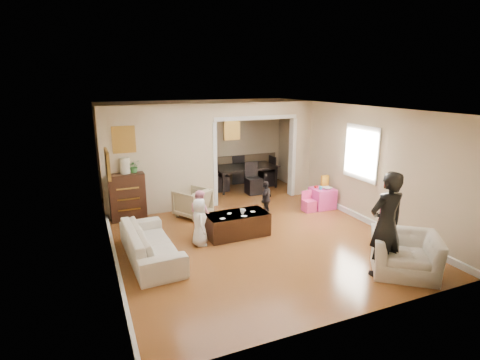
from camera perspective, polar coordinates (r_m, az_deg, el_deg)
name	(u,v)px	position (r m, az deg, el deg)	size (l,w,h in m)	color
floor	(244,229)	(8.25, 0.54, -7.40)	(7.00, 7.00, 0.00)	#955226
partition_left	(161,160)	(9.14, -11.94, 3.03)	(2.75, 0.18, 2.60)	#CAB494
partition_right	(300,149)	(10.54, 9.08, 4.71)	(0.55, 0.18, 2.60)	#CAB494
partition_header	(255,109)	(9.75, 2.34, 10.74)	(2.22, 0.18, 0.35)	#CAB494
window_pane	(362,153)	(8.91, 18.02, 3.95)	(0.03, 0.95, 1.10)	white
framed_art_partition	(124,140)	(8.83, -17.28, 5.90)	(0.45, 0.03, 0.55)	brown
framed_art_sofa_wall	(107,164)	(6.55, -19.53, 2.33)	(0.03, 0.55, 0.40)	brown
framed_art_alcove	(232,130)	(11.32, -1.25, 7.63)	(0.45, 0.03, 0.55)	brown
sofa	(151,243)	(7.02, -13.42, -9.32)	(2.04, 0.80, 0.60)	beige
armchair_back	(193,202)	(8.96, -7.21, -3.41)	(0.71, 0.73, 0.66)	tan
armchair_front	(404,254)	(6.92, 23.75, -10.23)	(1.04, 0.91, 0.68)	beige
dresser	(127,196)	(9.03, -16.77, -2.39)	(0.79, 0.45, 1.09)	#361A10
table_lamp	(125,166)	(8.85, -17.12, 2.10)	(0.22, 0.22, 0.36)	beige
potted_plant	(134,166)	(8.87, -15.82, 2.02)	(0.27, 0.23, 0.30)	#3C7D37
coffee_table	(237,224)	(7.83, -0.45, -6.77)	(1.27, 0.64, 0.48)	#341C10
coffee_cup	(242,211)	(7.72, 0.38, -4.80)	(0.11, 0.11, 0.10)	silver
play_table	(322,198)	(9.70, 12.40, -2.70)	(0.53, 0.53, 0.51)	#FF43B3
cereal_box	(325,181)	(9.73, 12.78, -0.18)	(0.20, 0.07, 0.30)	yellow
cyan_cup	(321,188)	(9.52, 12.18, -1.17)	(0.08, 0.08, 0.08)	#29CCCE
toy_block	(316,187)	(9.65, 11.50, -1.01)	(0.08, 0.06, 0.05)	red
play_bowl	(327,188)	(9.56, 13.15, -1.24)	(0.24, 0.24, 0.06)	beige
dining_table	(245,177)	(11.21, 0.69, 0.45)	(1.90, 1.06, 0.67)	black
adult_person	(386,225)	(6.50, 21.34, -6.35)	(0.65, 0.42, 1.77)	black
child_kneel_a	(200,222)	(7.35, -6.17, -6.37)	(0.46, 0.30, 0.95)	white
child_kneel_b	(200,213)	(7.79, -6.08, -5.01)	(0.47, 0.37, 0.97)	#FB9CBB
child_toddler	(266,199)	(8.82, 4.01, -2.89)	(0.52, 0.21, 0.88)	black
craft_papers	(239,214)	(7.69, -0.20, -5.26)	(0.84, 0.43, 0.00)	white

